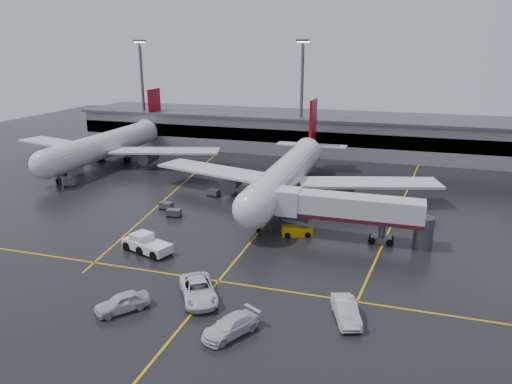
% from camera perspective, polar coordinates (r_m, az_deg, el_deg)
% --- Properties ---
extents(ground, '(220.00, 220.00, 0.00)m').
position_cam_1_polar(ground, '(71.93, 2.00, -2.74)').
color(ground, black).
rests_on(ground, ground).
extents(apron_line_centre, '(0.25, 90.00, 0.02)m').
position_cam_1_polar(apron_line_centre, '(71.92, 2.00, -2.74)').
color(apron_line_centre, gold).
rests_on(apron_line_centre, ground).
extents(apron_line_stop, '(60.00, 0.25, 0.02)m').
position_cam_1_polar(apron_line_stop, '(52.74, -4.46, -10.45)').
color(apron_line_stop, gold).
rests_on(apron_line_stop, ground).
extents(apron_line_left, '(9.99, 69.35, 0.02)m').
position_cam_1_polar(apron_line_left, '(87.69, -8.94, 0.71)').
color(apron_line_left, gold).
rests_on(apron_line_left, ground).
extents(apron_line_right, '(7.57, 69.64, 0.02)m').
position_cam_1_polar(apron_line_right, '(79.16, 16.64, -1.60)').
color(apron_line_right, gold).
rests_on(apron_line_right, ground).
extents(terminal, '(122.00, 19.00, 8.60)m').
position_cam_1_polar(terminal, '(116.39, 8.34, 6.93)').
color(terminal, gray).
rests_on(terminal, ground).
extents(light_mast_left, '(3.00, 1.20, 25.45)m').
position_cam_1_polar(light_mast_left, '(124.72, -13.26, 12.04)').
color(light_mast_left, '#595B60').
rests_on(light_mast_left, ground).
extents(light_mast_mid, '(3.00, 1.20, 25.45)m').
position_cam_1_polar(light_mast_mid, '(110.17, 5.43, 11.81)').
color(light_mast_mid, '#595B60').
rests_on(light_mast_mid, ground).
extents(main_airliner, '(48.80, 45.60, 14.10)m').
position_cam_1_polar(main_airliner, '(79.68, 3.88, 2.36)').
color(main_airliner, silver).
rests_on(main_airliner, ground).
extents(second_airliner, '(48.80, 45.60, 14.10)m').
position_cam_1_polar(second_airliner, '(107.46, -16.93, 5.49)').
color(second_airliner, silver).
rests_on(second_airliner, ground).
extents(jet_bridge, '(19.90, 3.40, 6.05)m').
position_cam_1_polar(jet_bridge, '(63.01, 11.04, -2.17)').
color(jet_bridge, silver).
rests_on(jet_bridge, ground).
extents(pushback_tractor, '(6.93, 4.51, 2.30)m').
position_cam_1_polar(pushback_tractor, '(60.77, -12.82, -6.06)').
color(pushback_tractor, white).
rests_on(pushback_tractor, ground).
extents(belt_loader, '(4.32, 2.93, 2.53)m').
position_cam_1_polar(belt_loader, '(64.46, 4.85, -4.59)').
color(belt_loader, '#CE9806').
rests_on(belt_loader, ground).
extents(service_van_a, '(6.36, 7.52, 1.91)m').
position_cam_1_polar(service_van_a, '(49.20, -6.81, -11.42)').
color(service_van_a, white).
rests_on(service_van_a, ground).
extents(service_van_b, '(4.73, 6.01, 1.63)m').
position_cam_1_polar(service_van_b, '(43.67, -3.00, -15.51)').
color(service_van_b, silver).
rests_on(service_van_b, ground).
extents(service_van_c, '(3.60, 5.80, 1.80)m').
position_cam_1_polar(service_van_c, '(46.35, 10.58, -13.60)').
color(service_van_c, silver).
rests_on(service_van_c, ground).
extents(service_van_d, '(4.87, 5.30, 1.76)m').
position_cam_1_polar(service_van_d, '(48.66, -15.50, -12.41)').
color(service_van_d, silver).
rests_on(service_van_d, ground).
extents(baggage_cart_a, '(2.16, 1.57, 1.12)m').
position_cam_1_polar(baggage_cart_a, '(72.16, -9.66, -2.39)').
color(baggage_cart_a, '#595B60').
rests_on(baggage_cart_a, ground).
extents(baggage_cart_b, '(2.09, 1.44, 1.12)m').
position_cam_1_polar(baggage_cart_b, '(75.58, -10.56, -1.54)').
color(baggage_cart_b, '#595B60').
rests_on(baggage_cart_b, ground).
extents(baggage_cart_c, '(2.26, 1.76, 1.12)m').
position_cam_1_polar(baggage_cart_c, '(81.05, -5.02, -0.04)').
color(baggage_cart_c, '#595B60').
rests_on(baggage_cart_c, ground).
extents(baggage_cart_d, '(2.20, 1.64, 1.12)m').
position_cam_1_polar(baggage_cart_d, '(101.46, -22.06, 2.24)').
color(baggage_cart_d, '#595B60').
rests_on(baggage_cart_d, ground).
extents(baggage_cart_e, '(2.39, 2.18, 1.12)m').
position_cam_1_polar(baggage_cart_e, '(92.65, -21.15, 1.03)').
color(baggage_cart_e, '#595B60').
rests_on(baggage_cart_e, ground).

